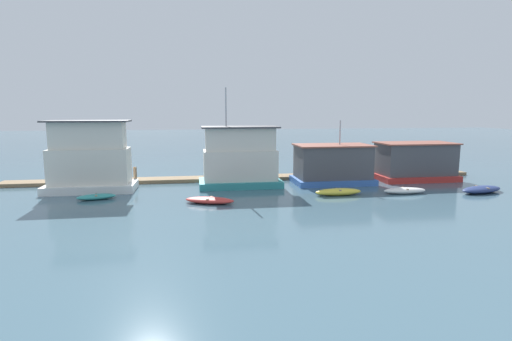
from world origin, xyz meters
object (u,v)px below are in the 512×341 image
(houseboat_red, at_px, (415,162))
(dinghy_teal, at_px, (96,197))
(houseboat_blue, at_px, (332,165))
(dinghy_white, at_px, (405,191))
(houseboat_teal, at_px, (240,159))
(houseboat_white, at_px, (90,160))
(dinghy_red, at_px, (210,200))
(dinghy_navy, at_px, (482,189))
(mooring_post_near_left, at_px, (135,176))
(dinghy_yellow, at_px, (338,192))

(houseboat_red, bearing_deg, dinghy_teal, -171.15)
(houseboat_blue, distance_m, dinghy_white, 6.60)
(houseboat_teal, bearing_deg, houseboat_red, 2.65)
(houseboat_white, relative_size, dinghy_red, 1.85)
(houseboat_teal, distance_m, houseboat_red, 16.11)
(houseboat_white, height_order, dinghy_navy, houseboat_white)
(houseboat_blue, bearing_deg, mooring_post_near_left, 174.09)
(dinghy_yellow, bearing_deg, dinghy_red, -173.15)
(houseboat_white, xyz_separation_m, mooring_post_near_left, (3.02, 2.21, -1.67))
(houseboat_red, height_order, dinghy_yellow, houseboat_red)
(dinghy_white, bearing_deg, dinghy_teal, 176.39)
(dinghy_white, xyz_separation_m, mooring_post_near_left, (-20.79, 6.80, 0.54))
(dinghy_red, xyz_separation_m, dinghy_white, (14.82, 1.00, 0.02))
(dinghy_teal, height_order, dinghy_navy, dinghy_navy)
(houseboat_blue, bearing_deg, houseboat_red, 3.84)
(dinghy_white, bearing_deg, houseboat_red, 54.39)
(houseboat_red, height_order, dinghy_red, houseboat_red)
(houseboat_blue, height_order, dinghy_yellow, houseboat_blue)
(houseboat_teal, bearing_deg, dinghy_white, -21.93)
(houseboat_white, relative_size, dinghy_navy, 1.67)
(dinghy_yellow, xyz_separation_m, dinghy_navy, (11.22, -0.77, -0.00))
(houseboat_blue, distance_m, dinghy_navy, 11.56)
(houseboat_teal, height_order, dinghy_red, houseboat_teal)
(houseboat_teal, xyz_separation_m, dinghy_yellow, (6.83, -4.71, -2.03))
(houseboat_blue, distance_m, dinghy_teal, 19.16)
(dinghy_white, bearing_deg, mooring_post_near_left, 161.88)
(houseboat_teal, bearing_deg, mooring_post_near_left, 167.43)
(dinghy_red, distance_m, mooring_post_near_left, 9.84)
(houseboat_teal, relative_size, dinghy_red, 2.23)
(dinghy_teal, height_order, dinghy_red, dinghy_red)
(dinghy_yellow, relative_size, mooring_post_near_left, 2.32)
(dinghy_red, distance_m, dinghy_yellow, 9.65)
(houseboat_white, xyz_separation_m, houseboat_red, (27.83, 1.01, -0.79))
(houseboat_teal, bearing_deg, houseboat_white, -178.68)
(houseboat_white, xyz_separation_m, dinghy_teal, (1.07, -3.15, -2.25))
(houseboat_teal, relative_size, dinghy_navy, 2.01)
(dinghy_yellow, height_order, dinghy_navy, dinghy_yellow)
(dinghy_teal, height_order, mooring_post_near_left, mooring_post_near_left)
(houseboat_white, height_order, houseboat_teal, houseboat_teal)
(houseboat_teal, bearing_deg, dinghy_red, -115.14)
(mooring_post_near_left, bearing_deg, houseboat_teal, -12.57)
(dinghy_navy, bearing_deg, houseboat_teal, 163.13)
(dinghy_navy, relative_size, mooring_post_near_left, 2.62)
(mooring_post_near_left, bearing_deg, dinghy_teal, -110.02)
(dinghy_yellow, xyz_separation_m, dinghy_white, (5.23, -0.15, -0.03))
(houseboat_white, height_order, dinghy_white, houseboat_white)
(houseboat_blue, relative_size, houseboat_red, 0.96)
(dinghy_teal, distance_m, dinghy_yellow, 17.56)
(dinghy_teal, height_order, dinghy_white, dinghy_white)
(dinghy_white, bearing_deg, houseboat_white, 169.09)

